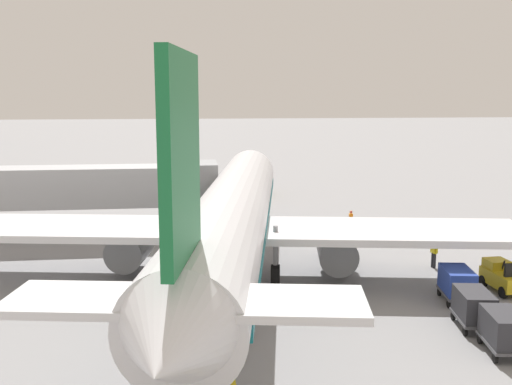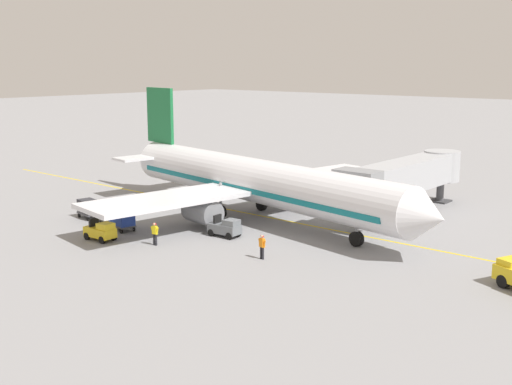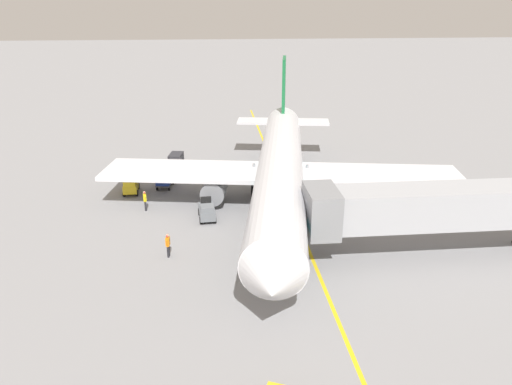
{
  "view_description": "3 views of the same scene",
  "coord_description": "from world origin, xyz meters",
  "px_view_note": "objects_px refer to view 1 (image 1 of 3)",
  "views": [
    {
      "loc": [
        -1.28,
        -31.04,
        9.52
      ],
      "look_at": [
        2.68,
        3.42,
        3.66
      ],
      "focal_mm": 40.96,
      "sensor_mm": 36.0,
      "label": 1
    },
    {
      "loc": [
        41.87,
        33.83,
        13.02
      ],
      "look_at": [
        3.54,
        1.29,
        2.93
      ],
      "focal_mm": 45.27,
      "sensor_mm": 36.0,
      "label": 2
    },
    {
      "loc": [
        6.5,
        36.29,
        16.04
      ],
      "look_at": [
        3.47,
        4.69,
        3.54
      ],
      "focal_mm": 33.94,
      "sensor_mm": 36.0,
      "label": 3
    }
  ],
  "objects_px": {
    "baggage_tug_lead": "(503,277)",
    "ground_crew_loader": "(351,221)",
    "baggage_cart_third_in_train": "(504,329)",
    "parked_airliner": "(232,216)",
    "ground_crew_wing_walker": "(434,251)",
    "jet_bridge": "(83,187)",
    "baggage_tug_trailing": "(334,247)",
    "pushback_tractor": "(251,184)",
    "baggage_cart_front": "(457,282)",
    "baggage_cart_second_in_train": "(474,306)"
  },
  "relations": [
    {
      "from": "parked_airliner",
      "to": "jet_bridge",
      "type": "relative_size",
      "value": 2.09
    },
    {
      "from": "ground_crew_wing_walker",
      "to": "baggage_tug_lead",
      "type": "bearing_deg",
      "value": -66.95
    },
    {
      "from": "jet_bridge",
      "to": "baggage_cart_third_in_train",
      "type": "xyz_separation_m",
      "value": [
        18.48,
        -19.97,
        -2.51
      ]
    },
    {
      "from": "baggage_cart_second_in_train",
      "to": "ground_crew_wing_walker",
      "type": "bearing_deg",
      "value": 77.2
    },
    {
      "from": "jet_bridge",
      "to": "ground_crew_loader",
      "type": "xyz_separation_m",
      "value": [
        17.95,
        -1.17,
        -2.51
      ]
    },
    {
      "from": "baggage_tug_trailing",
      "to": "baggage_cart_second_in_train",
      "type": "relative_size",
      "value": 0.87
    },
    {
      "from": "ground_crew_wing_walker",
      "to": "baggage_cart_front",
      "type": "bearing_deg",
      "value": -102.56
    },
    {
      "from": "jet_bridge",
      "to": "ground_crew_wing_walker",
      "type": "xyz_separation_m",
      "value": [
        20.4,
        -9.27,
        -2.51
      ]
    },
    {
      "from": "parked_airliner",
      "to": "ground_crew_loader",
      "type": "xyz_separation_m",
      "value": [
        8.72,
        8.12,
        -2.23
      ]
    },
    {
      "from": "ground_crew_loader",
      "to": "ground_crew_wing_walker",
      "type": "bearing_deg",
      "value": -73.15
    },
    {
      "from": "parked_airliner",
      "to": "ground_crew_wing_walker",
      "type": "relative_size",
      "value": 22.04
    },
    {
      "from": "baggage_tug_lead",
      "to": "jet_bridge",
      "type": "bearing_deg",
      "value": 148.88
    },
    {
      "from": "ground_crew_loader",
      "to": "parked_airliner",
      "type": "bearing_deg",
      "value": -137.04
    },
    {
      "from": "jet_bridge",
      "to": "ground_crew_wing_walker",
      "type": "distance_m",
      "value": 22.55
    },
    {
      "from": "pushback_tractor",
      "to": "ground_crew_wing_walker",
      "type": "xyz_separation_m",
      "value": [
        7.56,
        -24.45,
        -0.15
      ]
    },
    {
      "from": "pushback_tractor",
      "to": "baggage_tug_trailing",
      "type": "bearing_deg",
      "value": -83.57
    },
    {
      "from": "jet_bridge",
      "to": "pushback_tractor",
      "type": "relative_size",
      "value": 3.63
    },
    {
      "from": "parked_airliner",
      "to": "baggage_cart_third_in_train",
      "type": "relative_size",
      "value": 12.54
    },
    {
      "from": "pushback_tractor",
      "to": "baggage_cart_front",
      "type": "distance_m",
      "value": 30.42
    },
    {
      "from": "ground_crew_wing_walker",
      "to": "baggage_tug_trailing",
      "type": "bearing_deg",
      "value": 155.67
    },
    {
      "from": "baggage_cart_front",
      "to": "baggage_cart_second_in_train",
      "type": "bearing_deg",
      "value": -103.22
    },
    {
      "from": "jet_bridge",
      "to": "baggage_cart_front",
      "type": "distance_m",
      "value": 24.25
    },
    {
      "from": "pushback_tractor",
      "to": "ground_crew_wing_walker",
      "type": "bearing_deg",
      "value": -72.83
    },
    {
      "from": "baggage_cart_third_in_train",
      "to": "pushback_tractor",
      "type": "bearing_deg",
      "value": 99.11
    },
    {
      "from": "baggage_tug_lead",
      "to": "pushback_tractor",
      "type": "bearing_deg",
      "value": 108.04
    },
    {
      "from": "baggage_cart_front",
      "to": "baggage_cart_second_in_train",
      "type": "height_order",
      "value": "same"
    },
    {
      "from": "baggage_cart_third_in_train",
      "to": "jet_bridge",
      "type": "bearing_deg",
      "value": 132.78
    },
    {
      "from": "jet_bridge",
      "to": "baggage_tug_lead",
      "type": "bearing_deg",
      "value": -31.12
    },
    {
      "from": "jet_bridge",
      "to": "ground_crew_loader",
      "type": "height_order",
      "value": "jet_bridge"
    },
    {
      "from": "baggage_cart_front",
      "to": "baggage_cart_second_in_train",
      "type": "relative_size",
      "value": 1.0
    },
    {
      "from": "pushback_tractor",
      "to": "ground_crew_loader",
      "type": "distance_m",
      "value": 17.12
    },
    {
      "from": "parked_airliner",
      "to": "jet_bridge",
      "type": "distance_m",
      "value": 13.09
    },
    {
      "from": "baggage_tug_trailing",
      "to": "baggage_cart_third_in_train",
      "type": "distance_m",
      "value": 13.36
    },
    {
      "from": "baggage_cart_third_in_train",
      "to": "baggage_tug_trailing",
      "type": "bearing_deg",
      "value": 103.58
    },
    {
      "from": "parked_airliner",
      "to": "baggage_cart_front",
      "type": "bearing_deg",
      "value": -27.87
    },
    {
      "from": "baggage_tug_trailing",
      "to": "baggage_cart_second_in_train",
      "type": "height_order",
      "value": "baggage_tug_trailing"
    },
    {
      "from": "ground_crew_wing_walker",
      "to": "ground_crew_loader",
      "type": "bearing_deg",
      "value": 106.85
    },
    {
      "from": "baggage_tug_lead",
      "to": "baggage_cart_third_in_train",
      "type": "relative_size",
      "value": 0.86
    },
    {
      "from": "baggage_cart_second_in_train",
      "to": "ground_crew_wing_walker",
      "type": "xyz_separation_m",
      "value": [
        1.89,
        8.31,
        0.0
      ]
    },
    {
      "from": "jet_bridge",
      "to": "baggage_tug_trailing",
      "type": "height_order",
      "value": "jet_bridge"
    },
    {
      "from": "baggage_cart_front",
      "to": "ground_crew_wing_walker",
      "type": "height_order",
      "value": "ground_crew_wing_walker"
    },
    {
      "from": "baggage_cart_third_in_train",
      "to": "ground_crew_loader",
      "type": "xyz_separation_m",
      "value": [
        -0.53,
        18.8,
        0.0
      ]
    },
    {
      "from": "baggage_tug_trailing",
      "to": "ground_crew_loader",
      "type": "relative_size",
      "value": 1.53
    },
    {
      "from": "jet_bridge",
      "to": "baggage_cart_second_in_train",
      "type": "distance_m",
      "value": 25.65
    },
    {
      "from": "baggage_cart_second_in_train",
      "to": "parked_airliner",
      "type": "bearing_deg",
      "value": 138.25
    },
    {
      "from": "pushback_tractor",
      "to": "parked_airliner",
      "type": "bearing_deg",
      "value": -98.41
    },
    {
      "from": "baggage_tug_lead",
      "to": "ground_crew_loader",
      "type": "xyz_separation_m",
      "value": [
        -4.2,
        12.21,
        0.24
      ]
    },
    {
      "from": "baggage_cart_second_in_train",
      "to": "ground_crew_wing_walker",
      "type": "relative_size",
      "value": 1.76
    },
    {
      "from": "baggage_tug_lead",
      "to": "baggage_cart_third_in_train",
      "type": "bearing_deg",
      "value": -119.07
    },
    {
      "from": "ground_crew_loader",
      "to": "baggage_cart_front",
      "type": "bearing_deg",
      "value": -84.58
    }
  ]
}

